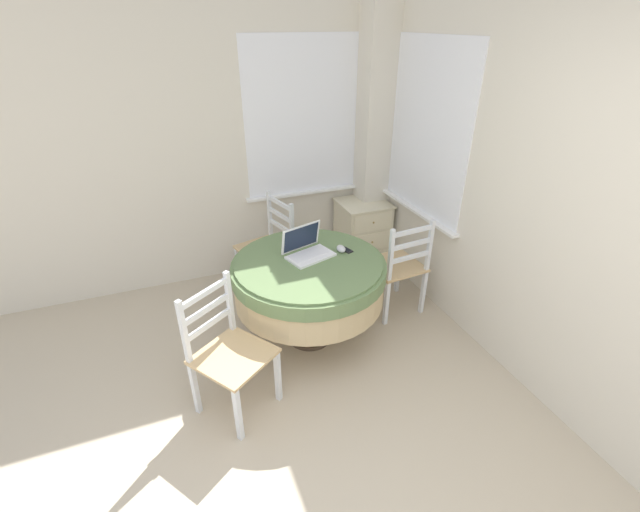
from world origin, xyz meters
TOP-DOWN VIEW (x-y plane):
  - corner_room_shell at (1.07, 1.96)m, footprint 4.13×4.97m
  - round_dining_table at (0.63, 1.84)m, footprint 1.16×1.16m
  - laptop at (0.65, 1.93)m, footprint 0.40×0.34m
  - computer_mouse at (0.92, 1.88)m, footprint 0.06×0.10m
  - cell_phone at (0.96, 1.89)m, footprint 0.08×0.12m
  - dining_chair_near_back_window at (0.54, 2.69)m, footprint 0.53×0.53m
  - dining_chair_near_right_window at (1.47, 1.92)m, footprint 0.47×0.46m
  - dining_chair_camera_near at (-0.08, 1.38)m, footprint 0.60×0.60m
  - corner_cabinet at (1.60, 2.85)m, footprint 0.49×0.48m

SIDE VIEW (x-z plane):
  - corner_cabinet at x=1.60m, z-range 0.00..0.67m
  - dining_chair_near_back_window at x=0.54m, z-range -0.01..0.89m
  - dining_chair_near_right_window at x=1.47m, z-range -0.01..0.89m
  - dining_chair_camera_near at x=-0.08m, z-range -0.01..0.89m
  - round_dining_table at x=0.63m, z-range 0.21..0.93m
  - cell_phone at x=0.96m, z-range 0.72..0.73m
  - computer_mouse at x=0.92m, z-range 0.72..0.77m
  - laptop at x=0.65m, z-range 0.66..0.88m
  - corner_room_shell at x=1.07m, z-range 0.00..2.55m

